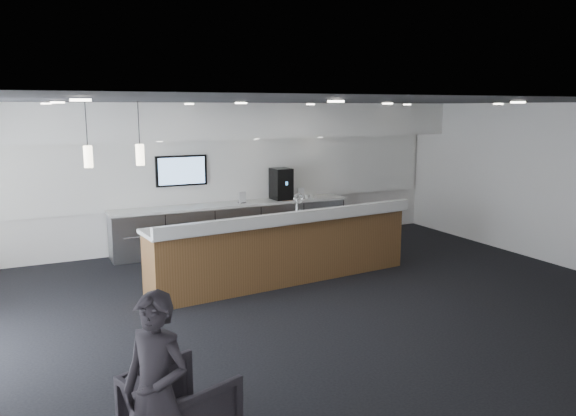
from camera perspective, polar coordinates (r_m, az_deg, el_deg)
name	(u,v)px	position (r m, az deg, el deg)	size (l,w,h in m)	color
ground	(317,300)	(8.72, 2.97, -9.33)	(10.00, 10.00, 0.00)	black
ceiling	(319,101)	(8.22, 3.17, 10.78)	(10.00, 8.00, 0.02)	black
back_wall	(227,175)	(11.97, -6.24, 3.35)	(10.00, 0.02, 3.00)	white
right_wall	(552,184)	(11.59, 25.27, 2.22)	(0.02, 8.00, 3.00)	white
soffit_bulkhead	(233,121)	(11.46, -5.58, 8.83)	(10.00, 0.90, 0.70)	white
alcove_panel	(227,170)	(11.93, -6.20, 3.81)	(9.80, 0.06, 1.40)	white
back_credenza	(234,225)	(11.80, -5.55, -1.77)	(5.06, 0.66, 0.95)	gray
wall_tv	(181,171)	(11.56, -10.77, 3.74)	(1.05, 0.08, 0.62)	black
pendant_left	(141,155)	(8.18, -14.67, 5.21)	(0.12, 0.12, 0.30)	beige
pendant_right	(89,157)	(8.07, -19.56, 4.89)	(0.12, 0.12, 0.30)	beige
ceiling_can_lights	(319,103)	(8.22, 3.16, 10.57)	(7.00, 5.00, 0.02)	silver
service_counter	(284,248)	(9.46, -0.37, -4.11)	(4.80, 1.24, 1.49)	brown
coffee_machine	(281,184)	(12.09, -0.71, 2.46)	(0.40, 0.52, 0.67)	black
info_sign_left	(242,197)	(11.69, -4.66, 1.08)	(0.17, 0.02, 0.24)	silver
info_sign_right	(301,193)	(12.22, 1.29, 1.50)	(0.17, 0.02, 0.23)	silver
armchair	(180,412)	(5.16, -10.87, -19.69)	(0.77, 0.79, 0.72)	black
lounge_guest	(157,393)	(4.57, -13.20, -17.81)	(0.57, 0.38, 1.57)	black
cup_0	(312,196)	(12.32, 2.46, 1.22)	(0.09, 0.09, 0.09)	white
cup_1	(306,197)	(12.25, 1.88, 1.17)	(0.09, 0.09, 0.09)	white
cup_2	(301,197)	(12.19, 1.30, 1.13)	(0.09, 0.09, 0.09)	white
cup_3	(295,197)	(12.13, 0.71, 1.08)	(0.09, 0.09, 0.09)	white
cup_4	(289,198)	(12.07, 0.11, 1.04)	(0.09, 0.09, 0.09)	white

